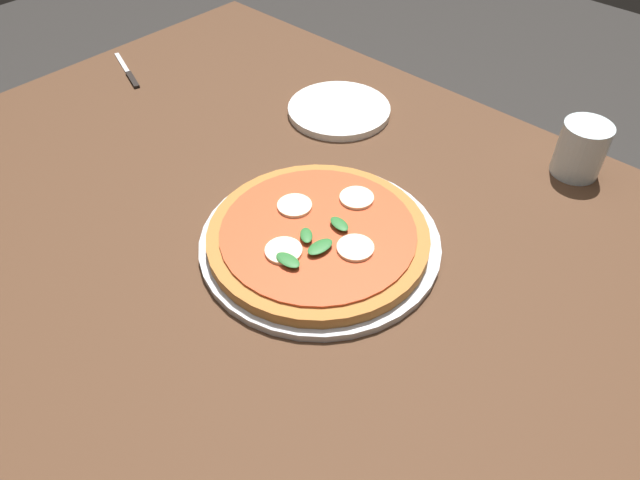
{
  "coord_description": "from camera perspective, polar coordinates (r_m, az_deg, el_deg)",
  "views": [
    {
      "loc": [
        -0.44,
        0.41,
        1.32
      ],
      "look_at": [
        -0.02,
        -0.05,
        0.71
      ],
      "focal_mm": 33.3,
      "sensor_mm": 36.0,
      "label": 1
    }
  ],
  "objects": [
    {
      "name": "pizza",
      "position": [
        0.86,
        -0.17,
        0.44
      ],
      "size": [
        0.32,
        0.32,
        0.03
      ],
      "color": "#B27033",
      "rests_on": "serving_tray"
    },
    {
      "name": "ground_plane",
      "position": [
        1.45,
        -2.08,
        -21.52
      ],
      "size": [
        6.0,
        6.0,
        0.0
      ],
      "primitive_type": "plane",
      "color": "#2D2B28"
    },
    {
      "name": "glass_cup",
      "position": [
        1.07,
        23.8,
        7.99
      ],
      "size": [
        0.08,
        0.08,
        0.09
      ],
      "primitive_type": "cylinder",
      "color": "silver",
      "rests_on": "dining_table"
    },
    {
      "name": "serving_tray",
      "position": [
        0.87,
        0.0,
        -0.19
      ],
      "size": [
        0.35,
        0.35,
        0.01
      ],
      "primitive_type": "cylinder",
      "color": "silver",
      "rests_on": "dining_table"
    },
    {
      "name": "knife",
      "position": [
        1.35,
        -17.87,
        14.94
      ],
      "size": [
        0.16,
        0.06,
        0.01
      ],
      "color": "black",
      "rests_on": "dining_table"
    },
    {
      "name": "plate_white",
      "position": [
        1.16,
        1.84,
        12.38
      ],
      "size": [
        0.2,
        0.2,
        0.01
      ],
      "primitive_type": "cylinder",
      "color": "white",
      "rests_on": "dining_table"
    },
    {
      "name": "dining_table",
      "position": [
        0.92,
        -3.08,
        -5.12
      ],
      "size": [
        1.5,
        1.12,
        0.7
      ],
      "color": "#4C301E",
      "rests_on": "ground_plane"
    }
  ]
}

